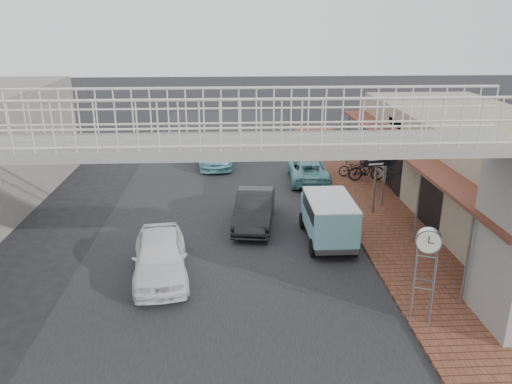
{
  "coord_description": "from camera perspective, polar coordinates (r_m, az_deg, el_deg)",
  "views": [
    {
      "loc": [
        0.22,
        -15.46,
        7.92
      ],
      "look_at": [
        1.14,
        2.22,
        1.8
      ],
      "focal_mm": 35.0,
      "sensor_mm": 36.0,
      "label": 1
    }
  ],
  "objects": [
    {
      "name": "sidewalk",
      "position": [
        21.02,
        14.65,
        -3.57
      ],
      "size": [
        3.0,
        40.0,
        0.1
      ],
      "primitive_type": "cube",
      "color": "brown",
      "rests_on": "ground"
    },
    {
      "name": "street_clock",
      "position": [
        13.76,
        19.06,
        -5.78
      ],
      "size": [
        0.71,
        0.67,
        2.75
      ],
      "rotation": [
        0.0,
        0.0,
        -0.36
      ],
      "color": "#59595B",
      "rests_on": "sidewalk"
    },
    {
      "name": "angkot_van",
      "position": [
        18.66,
        8.28,
        -2.46
      ],
      "size": [
        1.69,
        3.65,
        1.79
      ],
      "rotation": [
        0.0,
        0.0,
        0.0
      ],
      "color": "black",
      "rests_on": "ground"
    },
    {
      "name": "ground",
      "position": [
        17.37,
        -3.42,
        -8.1
      ],
      "size": [
        120.0,
        120.0,
        0.0
      ],
      "primitive_type": "plane",
      "color": "black",
      "rests_on": "ground"
    },
    {
      "name": "road_strip",
      "position": [
        17.36,
        -3.42,
        -8.08
      ],
      "size": [
        10.0,
        60.0,
        0.01
      ],
      "primitive_type": "cube",
      "color": "black",
      "rests_on": "ground"
    },
    {
      "name": "dark_sedan",
      "position": [
        20.17,
        -0.18,
        -1.94
      ],
      "size": [
        1.99,
        4.32,
        1.37
      ],
      "primitive_type": "imported",
      "rotation": [
        0.0,
        0.0,
        -0.13
      ],
      "color": "black",
      "rests_on": "ground"
    },
    {
      "name": "white_hatchback",
      "position": [
        16.49,
        -10.92,
        -7.18
      ],
      "size": [
        2.22,
        4.41,
        1.44
      ],
      "primitive_type": "imported",
      "rotation": [
        0.0,
        0.0,
        0.13
      ],
      "color": "white",
      "rests_on": "ground"
    },
    {
      "name": "motorcycle_far",
      "position": [
        26.12,
        12.53,
        2.49
      ],
      "size": [
        1.91,
        0.55,
        1.14
      ],
      "primitive_type": "imported",
      "rotation": [
        0.0,
        0.0,
        1.58
      ],
      "color": "black",
      "rests_on": "sidewalk"
    },
    {
      "name": "angkot_curb",
      "position": [
        25.9,
        5.97,
        2.51
      ],
      "size": [
        2.15,
        4.3,
        1.17
      ],
      "primitive_type": "imported",
      "rotation": [
        0.0,
        0.0,
        3.09
      ],
      "color": "#66AFB2",
      "rests_on": "ground"
    },
    {
      "name": "angkot_far",
      "position": [
        28.8,
        -4.81,
        4.38
      ],
      "size": [
        2.18,
        4.61,
        1.3
      ],
      "primitive_type": "imported",
      "rotation": [
        0.0,
        0.0,
        0.08
      ],
      "color": "#78C1D0",
      "rests_on": "ground"
    },
    {
      "name": "arrow_sign",
      "position": [
        21.58,
        15.5,
        4.06
      ],
      "size": [
        1.84,
        1.2,
        3.08
      ],
      "rotation": [
        0.0,
        0.0,
        0.18
      ],
      "color": "#59595B",
      "rests_on": "sidewalk"
    },
    {
      "name": "footbridge",
      "position": [
        12.4,
        -3.78,
        -3.45
      ],
      "size": [
        16.4,
        2.4,
        6.34
      ],
      "color": "gray",
      "rests_on": "ground"
    },
    {
      "name": "motorcycle_near",
      "position": [
        26.82,
        11.21,
        2.76
      ],
      "size": [
        1.78,
        0.75,
        0.91
      ],
      "primitive_type": "imported",
      "rotation": [
        0.0,
        0.0,
        1.66
      ],
      "color": "black",
      "rests_on": "sidewalk"
    },
    {
      "name": "shophouse_row",
      "position": [
        23.0,
        25.01,
        2.36
      ],
      "size": [
        7.2,
        18.0,
        4.0
      ],
      "color": "gray",
      "rests_on": "ground"
    }
  ]
}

